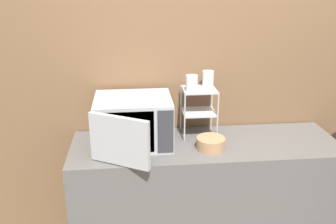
{
  "coord_description": "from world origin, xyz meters",
  "views": [
    {
      "loc": [
        -0.47,
        -1.92,
        1.97
      ],
      "look_at": [
        -0.25,
        0.31,
        1.13
      ],
      "focal_mm": 40.0,
      "sensor_mm": 36.0,
      "label": 1
    }
  ],
  "objects": [
    {
      "name": "bowl",
      "position": [
        0.01,
        0.2,
        0.95
      ],
      "size": [
        0.18,
        0.18,
        0.07
      ],
      "color": "#AD7F56",
      "rests_on": "counter"
    },
    {
      "name": "counter",
      "position": [
        0.0,
        0.28,
        0.45
      ],
      "size": [
        1.77,
        0.56,
        0.91
      ],
      "color": "#595654",
      "rests_on": "ground_plane"
    },
    {
      "name": "wall_back",
      "position": [
        0.0,
        0.6,
        1.3
      ],
      "size": [
        8.0,
        0.06,
        2.6
      ],
      "color": "brown",
      "rests_on": "ground_plane"
    },
    {
      "name": "microwave",
      "position": [
        -0.47,
        0.31,
        1.06
      ],
      "size": [
        0.5,
        0.6,
        0.31
      ],
      "color": "#ADADB2",
      "rests_on": "counter"
    },
    {
      "name": "dish_rack",
      "position": [
        -0.03,
        0.43,
        1.15
      ],
      "size": [
        0.23,
        0.2,
        0.33
      ],
      "color": "#B2B2B7",
      "rests_on": "counter"
    },
    {
      "name": "glass_front_left",
      "position": [
        -0.09,
        0.38,
        1.29
      ],
      "size": [
        0.08,
        0.08,
        0.11
      ],
      "color": "silver",
      "rests_on": "dish_rack"
    },
    {
      "name": "glass_back_right",
      "position": [
        0.04,
        0.48,
        1.29
      ],
      "size": [
        0.08,
        0.08,
        0.11
      ],
      "color": "silver",
      "rests_on": "dish_rack"
    }
  ]
}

